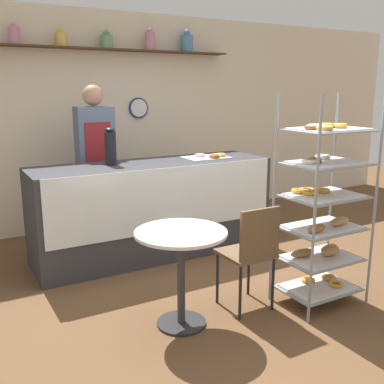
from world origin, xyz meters
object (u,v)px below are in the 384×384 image
cafe_chair (252,248)px  coffee_carafe (111,147)px  pastry_rack (323,211)px  donut_tray_counter (211,156)px  cafe_table (181,255)px  person_worker (96,158)px

cafe_chair → coffee_carafe: 1.85m
pastry_rack → cafe_chair: bearing=165.9°
pastry_rack → donut_tray_counter: bearing=91.1°
donut_tray_counter → pastry_rack: bearing=-88.9°
cafe_table → coffee_carafe: 1.68m
coffee_carafe → donut_tray_counter: bearing=-5.1°
donut_tray_counter → cafe_chair: bearing=-110.0°
pastry_rack → person_worker: person_worker is taller
pastry_rack → cafe_table: 1.23m
donut_tray_counter → cafe_table: bearing=-128.4°
cafe_table → donut_tray_counter: (1.15, 1.45, 0.47)m
cafe_chair → donut_tray_counter: 1.70m
person_worker → donut_tray_counter: size_ratio=3.69×
pastry_rack → cafe_chair: (-0.59, 0.15, -0.26)m
cafe_table → coffee_carafe: bearing=88.9°
person_worker → donut_tray_counter: person_worker is taller
pastry_rack → person_worker: (-1.14, 2.32, 0.20)m
cafe_chair → cafe_table: bearing=-8.1°
pastry_rack → donut_tray_counter: 1.69m
cafe_chair → donut_tray_counter: donut_tray_counter is taller
person_worker → coffee_carafe: person_worker is taller
cafe_chair → pastry_rack: bearing=165.5°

